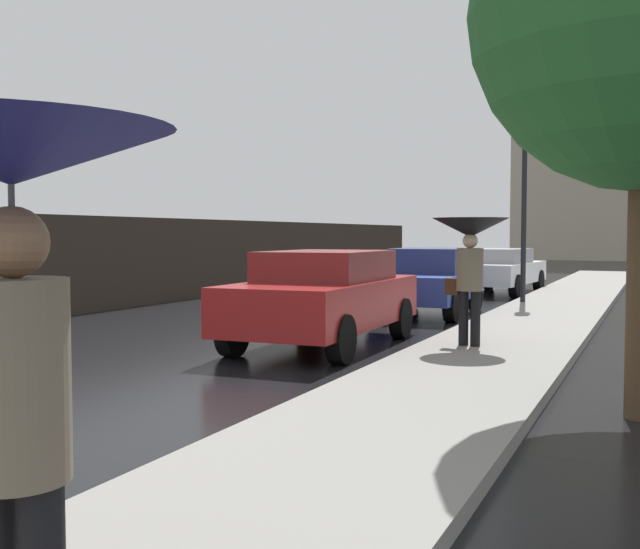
# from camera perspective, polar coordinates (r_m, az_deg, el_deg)

# --- Properties ---
(sidewalk_strip) EXTENTS (2.20, 60.00, 0.14)m
(sidewalk_strip) POSITION_cam_1_polar(r_m,az_deg,el_deg) (6.07, 2.56, -12.87)
(sidewalk_strip) COLOR gray
(sidewalk_strip) RESTS_ON ground
(car_blue_mid_road) EXTENTS (1.84, 3.90, 1.43)m
(car_blue_mid_road) POSITION_cam_1_polar(r_m,az_deg,el_deg) (16.68, 8.17, -0.40)
(car_blue_mid_road) COLOR navy
(car_blue_mid_road) RESTS_ON ground
(car_white_far_ahead) EXTENTS (2.01, 4.46, 1.31)m
(car_white_far_ahead) POSITION_cam_1_polar(r_m,az_deg,el_deg) (22.92, 13.25, 0.38)
(car_white_far_ahead) COLOR silver
(car_white_far_ahead) RESTS_ON ground
(car_red_far_lane) EXTENTS (1.94, 4.21, 1.47)m
(car_red_far_lane) POSITION_cam_1_polar(r_m,az_deg,el_deg) (11.79, 0.29, -1.59)
(car_red_far_lane) COLOR maroon
(car_red_far_lane) RESTS_ON ground
(pedestrian_with_umbrella_near) EXTENTS (1.00, 1.00, 1.92)m
(pedestrian_with_umbrella_near) POSITION_cam_1_polar(r_m,az_deg,el_deg) (2.54, -21.90, 0.54)
(pedestrian_with_umbrella_near) COLOR black
(pedestrian_with_umbrella_near) RESTS_ON sidewalk_strip
(pedestrian_with_umbrella_far) EXTENTS (1.08, 1.08, 1.82)m
(pedestrian_with_umbrella_far) POSITION_cam_1_polar(r_m,az_deg,el_deg) (11.10, 11.07, 2.34)
(pedestrian_with_umbrella_far) COLOR black
(pedestrian_with_umbrella_far) RESTS_ON sidewalk_strip
(traffic_light) EXTENTS (0.26, 0.39, 4.62)m
(traffic_light) POSITION_cam_1_polar(r_m,az_deg,el_deg) (18.67, 14.93, 7.81)
(traffic_light) COLOR black
(traffic_light) RESTS_ON sidewalk_strip
(distant_tower) EXTENTS (13.98, 11.08, 26.31)m
(distant_tower) POSITION_cam_1_polar(r_m,az_deg,el_deg) (58.75, 21.80, 14.02)
(distant_tower) COLOR #B2A88E
(distant_tower) RESTS_ON ground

